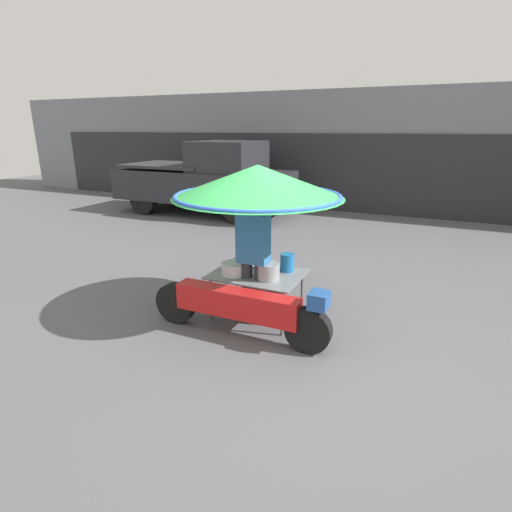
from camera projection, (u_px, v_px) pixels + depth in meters
ground_plane at (286, 339)px, 4.74m from camera, size 36.00×36.00×0.00m
shopfront_building at (391, 152)px, 11.91m from camera, size 28.00×2.06×3.45m
vendor_motorcycle_cart at (256, 199)px, 4.81m from camera, size 2.28×2.10×1.98m
vendor_person at (253, 254)px, 4.89m from camera, size 0.38×0.22×1.64m
pickup_truck at (207, 179)px, 11.35m from camera, size 5.07×1.95×2.05m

